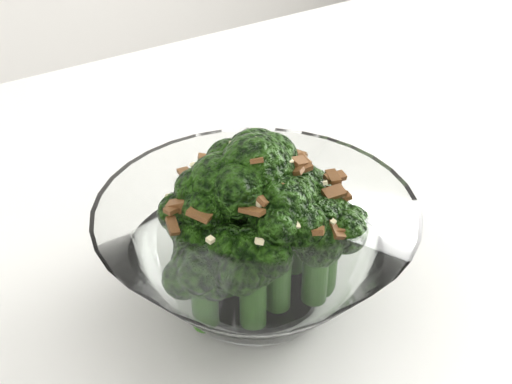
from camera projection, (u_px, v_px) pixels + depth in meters
table at (281, 357)px, 0.50m from camera, size 1.25×0.87×0.75m
broccoli_dish at (257, 241)px, 0.42m from camera, size 0.19×0.19×0.12m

